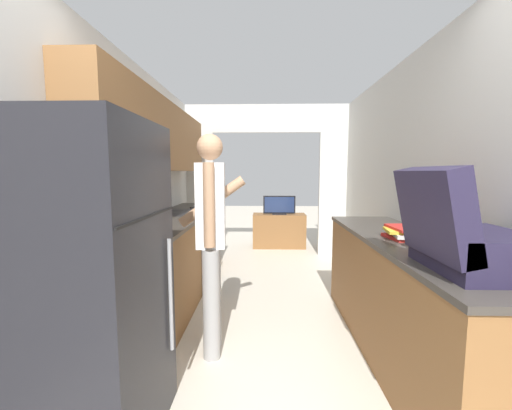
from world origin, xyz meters
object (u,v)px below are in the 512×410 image
book_stack (404,233)px  range_oven (184,248)px  refrigerator (79,288)px  person (211,238)px  tv_cabinet (279,230)px  television (279,205)px  suitcase (462,237)px  knife (194,207)px

book_stack → range_oven: bearing=143.6°
refrigerator → range_oven: refrigerator is taller
book_stack → person: bearing=178.8°
tv_cabinet → book_stack: bearing=-77.9°
television → suitcase: bearing=-80.5°
suitcase → television: suitcase is taller
book_stack → knife: bearing=135.3°
suitcase → book_stack: (0.04, 0.74, -0.12)m
range_oven → knife: 0.66m
refrigerator → knife: (-0.03, 2.77, 0.09)m
person → suitcase: 1.59m
suitcase → tv_cabinet: 4.37m
book_stack → suitcase: bearing=-93.4°
range_oven → tv_cabinet: bearing=57.7°
television → refrigerator: bearing=-105.8°
range_oven → person: size_ratio=0.62×
refrigerator → suitcase: (1.91, 0.07, 0.25)m
tv_cabinet → television: (0.00, -0.04, 0.48)m
suitcase → knife: bearing=125.7°
person → tv_cabinet: bearing=-16.2°
knife → suitcase: bearing=-20.7°
refrigerator → tv_cabinet: refrigerator is taller
book_stack → tv_cabinet: bearing=102.1°
range_oven → book_stack: range_oven is taller
tv_cabinet → television: size_ratio=1.65×
tv_cabinet → television: television is taller
television → book_stack: bearing=-77.8°
book_stack → television: bearing=102.2°
television → range_oven: bearing=-122.8°
person → book_stack: person is taller
tv_cabinet → suitcase: bearing=-80.6°
refrigerator → television: 4.43m
television → person: bearing=-101.2°
book_stack → tv_cabinet: book_stack is taller
suitcase → television: (-0.70, 4.20, -0.29)m
refrigerator → range_oven: bearing=91.6°
person → television: bearing=-16.3°
refrigerator → tv_cabinet: 4.50m
suitcase → television: 4.27m
refrigerator → book_stack: bearing=22.3°
refrigerator → television: (1.21, 4.27, -0.04)m
refrigerator → range_oven: (-0.06, 2.29, -0.37)m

